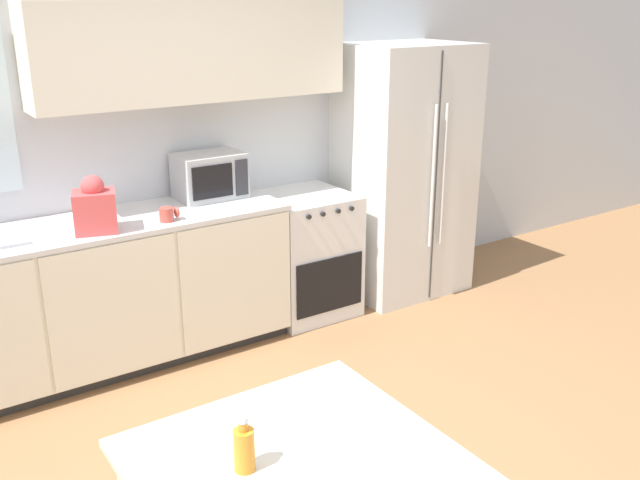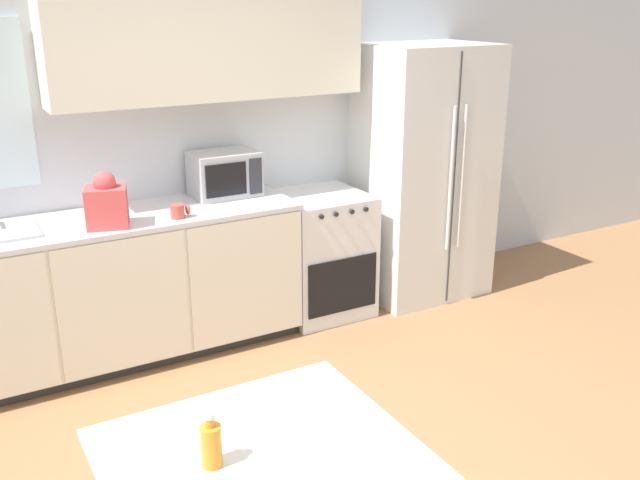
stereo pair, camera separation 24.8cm
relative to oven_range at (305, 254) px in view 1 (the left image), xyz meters
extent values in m
cube|color=silver|center=(-1.14, 0.34, 0.91)|extent=(12.00, 0.06, 2.70)
cube|color=silver|center=(-0.70, 0.15, 1.43)|extent=(2.02, 0.32, 0.60)
cube|color=#333333|center=(-1.49, 0.03, -0.40)|extent=(2.34, 0.57, 0.08)
cube|color=silver|center=(-1.49, 0.00, 0.05)|extent=(2.34, 0.63, 0.82)
cube|color=silver|center=(-1.49, -0.32, 0.05)|extent=(0.76, 0.01, 0.80)
cube|color=silver|center=(-0.71, -0.32, 0.05)|extent=(0.76, 0.01, 0.80)
cube|color=silver|center=(-1.49, 0.00, 0.48)|extent=(2.36, 0.65, 0.03)
cube|color=white|center=(0.00, 0.00, 0.00)|extent=(0.62, 0.62, 0.88)
cube|color=black|center=(0.00, -0.31, -0.13)|extent=(0.54, 0.01, 0.39)
cylinder|color=#262626|center=(-0.17, -0.32, 0.39)|extent=(0.03, 0.02, 0.03)
cylinder|color=#262626|center=(-0.06, -0.32, 0.39)|extent=(0.03, 0.02, 0.03)
cylinder|color=#262626|center=(0.06, -0.32, 0.39)|extent=(0.03, 0.02, 0.03)
cylinder|color=#262626|center=(0.17, -0.32, 0.39)|extent=(0.03, 0.02, 0.03)
cube|color=silver|center=(0.87, -0.03, 0.50)|extent=(0.90, 0.69, 1.87)
cube|color=#3F3F3F|center=(0.87, -0.38, 0.50)|extent=(0.01, 0.01, 1.81)
cylinder|color=silver|center=(0.82, -0.41, 0.53)|extent=(0.02, 0.02, 1.03)
cylinder|color=silver|center=(0.92, -0.41, 0.53)|extent=(0.02, 0.02, 1.03)
cube|color=#B7BABC|center=(-0.66, 0.13, 0.64)|extent=(0.43, 0.30, 0.30)
cube|color=black|center=(-0.71, -0.03, 0.64)|extent=(0.28, 0.01, 0.21)
cube|color=#2D2D33|center=(-0.50, -0.03, 0.64)|extent=(0.09, 0.01, 0.24)
cylinder|color=#BF4C3F|center=(-1.10, -0.21, 0.53)|extent=(0.08, 0.08, 0.08)
torus|color=#BF4C3F|center=(-1.03, -0.21, 0.54)|extent=(0.02, 0.07, 0.07)
cube|color=#D14C4C|center=(-1.50, -0.17, 0.61)|extent=(0.28, 0.25, 0.23)
sphere|color=#D14C4C|center=(-1.50, -0.17, 0.76)|extent=(0.16, 0.16, 0.13)
cube|color=beige|center=(-1.56, -2.40, 0.32)|extent=(0.99, 0.96, 0.03)
cylinder|color=beige|center=(-1.12, -1.98, -0.07)|extent=(0.06, 0.06, 0.75)
cylinder|color=orange|center=(-1.72, -2.34, 0.41)|extent=(0.07, 0.07, 0.14)
cylinder|color=orange|center=(-1.72, -2.34, 0.50)|extent=(0.03, 0.03, 0.03)
cylinder|color=white|center=(-1.72, -2.34, 0.52)|extent=(0.04, 0.04, 0.02)
camera|label=1|loc=(-2.57, -4.04, 1.76)|focal=40.00mm
camera|label=2|loc=(-2.36, -4.17, 1.76)|focal=40.00mm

